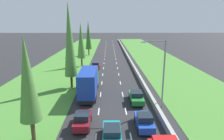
{
  "coord_description": "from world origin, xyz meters",
  "views": [
    {
      "loc": [
        -0.44,
        -1.83,
        11.16
      ],
      "look_at": [
        0.32,
        42.03,
        0.27
      ],
      "focal_mm": 30.99,
      "sensor_mm": 36.0,
      "label": 1
    }
  ],
  "objects_px": {
    "teal_sedan_centre_lane": "(112,134)",
    "poplar_tree_fourth": "(88,35)",
    "maroon_sedan_left_lane": "(96,65)",
    "poplar_tree_nearest": "(28,80)",
    "poplar_tree_second": "(69,40)",
    "maroon_hatchback_left_lane": "(83,120)",
    "street_light_mast": "(161,70)",
    "blue_sedan_left_lane": "(93,73)",
    "green_sedan_right_lane": "(136,97)",
    "blue_box_truck_left_lane": "(89,82)",
    "poplar_tree_third": "(81,41)",
    "blue_hatchback_right_lane": "(144,121)"
  },
  "relations": [
    {
      "from": "green_sedan_right_lane",
      "to": "poplar_tree_second",
      "type": "height_order",
      "value": "poplar_tree_second"
    },
    {
      "from": "green_sedan_right_lane",
      "to": "poplar_tree_third",
      "type": "height_order",
      "value": "poplar_tree_third"
    },
    {
      "from": "poplar_tree_third",
      "to": "teal_sedan_centre_lane",
      "type": "bearing_deg",
      "value": -77.57
    },
    {
      "from": "green_sedan_right_lane",
      "to": "poplar_tree_second",
      "type": "xyz_separation_m",
      "value": [
        -10.38,
        6.46,
        7.45
      ]
    },
    {
      "from": "teal_sedan_centre_lane",
      "to": "blue_hatchback_right_lane",
      "type": "xyz_separation_m",
      "value": [
        3.51,
        2.44,
        0.02
      ]
    },
    {
      "from": "blue_hatchback_right_lane",
      "to": "blue_box_truck_left_lane",
      "type": "bearing_deg",
      "value": 124.61
    },
    {
      "from": "blue_box_truck_left_lane",
      "to": "poplar_tree_nearest",
      "type": "distance_m",
      "value": 13.24
    },
    {
      "from": "teal_sedan_centre_lane",
      "to": "poplar_tree_fourth",
      "type": "distance_m",
      "value": 50.98
    },
    {
      "from": "blue_hatchback_right_lane",
      "to": "maroon_sedan_left_lane",
      "type": "xyz_separation_m",
      "value": [
        -6.98,
        27.81,
        -0.02
      ]
    },
    {
      "from": "maroon_hatchback_left_lane",
      "to": "green_sedan_right_lane",
      "type": "relative_size",
      "value": 0.87
    },
    {
      "from": "maroon_hatchback_left_lane",
      "to": "poplar_tree_nearest",
      "type": "height_order",
      "value": "poplar_tree_nearest"
    },
    {
      "from": "maroon_sedan_left_lane",
      "to": "poplar_tree_fourth",
      "type": "height_order",
      "value": "poplar_tree_fourth"
    },
    {
      "from": "blue_box_truck_left_lane",
      "to": "street_light_mast",
      "type": "relative_size",
      "value": 1.04
    },
    {
      "from": "street_light_mast",
      "to": "blue_box_truck_left_lane",
      "type": "bearing_deg",
      "value": 154.36
    },
    {
      "from": "green_sedan_right_lane",
      "to": "poplar_tree_second",
      "type": "relative_size",
      "value": 0.31
    },
    {
      "from": "poplar_tree_nearest",
      "to": "poplar_tree_fourth",
      "type": "bearing_deg",
      "value": 89.48
    },
    {
      "from": "green_sedan_right_lane",
      "to": "maroon_hatchback_left_lane",
      "type": "bearing_deg",
      "value": -135.58
    },
    {
      "from": "poplar_tree_third",
      "to": "poplar_tree_nearest",
      "type": "bearing_deg",
      "value": -90.56
    },
    {
      "from": "poplar_tree_fourth",
      "to": "blue_box_truck_left_lane",
      "type": "bearing_deg",
      "value": -84.29
    },
    {
      "from": "teal_sedan_centre_lane",
      "to": "maroon_sedan_left_lane",
      "type": "relative_size",
      "value": 1.0
    },
    {
      "from": "blue_sedan_left_lane",
      "to": "green_sedan_right_lane",
      "type": "xyz_separation_m",
      "value": [
        7.21,
        -13.14,
        0.0
      ]
    },
    {
      "from": "blue_hatchback_right_lane",
      "to": "poplar_tree_nearest",
      "type": "xyz_separation_m",
      "value": [
        -11.08,
        -1.98,
        5.27
      ]
    },
    {
      "from": "green_sedan_right_lane",
      "to": "poplar_tree_third",
      "type": "distance_m",
      "value": 26.46
    },
    {
      "from": "poplar_tree_fourth",
      "to": "street_light_mast",
      "type": "relative_size",
      "value": 1.29
    },
    {
      "from": "blue_box_truck_left_lane",
      "to": "poplar_tree_second",
      "type": "bearing_deg",
      "value": 133.44
    },
    {
      "from": "blue_hatchback_right_lane",
      "to": "poplar_tree_third",
      "type": "distance_m",
      "value": 32.83
    },
    {
      "from": "poplar_tree_second",
      "to": "poplar_tree_fourth",
      "type": "distance_m",
      "value": 34.19
    },
    {
      "from": "maroon_sedan_left_lane",
      "to": "green_sedan_right_lane",
      "type": "xyz_separation_m",
      "value": [
        7.12,
        -20.74,
        0.0
      ]
    },
    {
      "from": "poplar_tree_second",
      "to": "maroon_hatchback_left_lane",
      "type": "bearing_deg",
      "value": -74.68
    },
    {
      "from": "maroon_sedan_left_lane",
      "to": "green_sedan_right_lane",
      "type": "height_order",
      "value": "same"
    },
    {
      "from": "blue_hatchback_right_lane",
      "to": "poplar_tree_third",
      "type": "relative_size",
      "value": 0.35
    },
    {
      "from": "teal_sedan_centre_lane",
      "to": "poplar_tree_second",
      "type": "xyz_separation_m",
      "value": [
        -6.74,
        15.95,
        7.45
      ]
    },
    {
      "from": "poplar_tree_fourth",
      "to": "blue_hatchback_right_lane",
      "type": "bearing_deg",
      "value": -77.43
    },
    {
      "from": "maroon_hatchback_left_lane",
      "to": "street_light_mast",
      "type": "bearing_deg",
      "value": 26.56
    },
    {
      "from": "teal_sedan_centre_lane",
      "to": "blue_box_truck_left_lane",
      "type": "relative_size",
      "value": 0.48
    },
    {
      "from": "maroon_hatchback_left_lane",
      "to": "blue_box_truck_left_lane",
      "type": "distance_m",
      "value": 9.63
    },
    {
      "from": "blue_box_truck_left_lane",
      "to": "poplar_tree_fourth",
      "type": "xyz_separation_m",
      "value": [
        -3.77,
        37.74,
        4.65
      ]
    },
    {
      "from": "blue_sedan_left_lane",
      "to": "poplar_tree_nearest",
      "type": "height_order",
      "value": "poplar_tree_nearest"
    },
    {
      "from": "maroon_sedan_left_lane",
      "to": "street_light_mast",
      "type": "bearing_deg",
      "value": -66.22
    },
    {
      "from": "poplar_tree_second",
      "to": "blue_sedan_left_lane",
      "type": "bearing_deg",
      "value": 64.59
    },
    {
      "from": "maroon_sedan_left_lane",
      "to": "poplar_tree_fourth",
      "type": "bearing_deg",
      "value": 100.4
    },
    {
      "from": "blue_sedan_left_lane",
      "to": "street_light_mast",
      "type": "relative_size",
      "value": 0.5
    },
    {
      "from": "poplar_tree_second",
      "to": "poplar_tree_third",
      "type": "bearing_deg",
      "value": 91.72
    },
    {
      "from": "green_sedan_right_lane",
      "to": "poplar_tree_nearest",
      "type": "height_order",
      "value": "poplar_tree_nearest"
    },
    {
      "from": "poplar_tree_third",
      "to": "maroon_hatchback_left_lane",
      "type": "bearing_deg",
      "value": -82.23
    },
    {
      "from": "poplar_tree_fourth",
      "to": "poplar_tree_nearest",
      "type": "bearing_deg",
      "value": -90.52
    },
    {
      "from": "blue_box_truck_left_lane",
      "to": "green_sedan_right_lane",
      "type": "bearing_deg",
      "value": -22.34
    },
    {
      "from": "teal_sedan_centre_lane",
      "to": "green_sedan_right_lane",
      "type": "height_order",
      "value": "same"
    },
    {
      "from": "blue_box_truck_left_lane",
      "to": "street_light_mast",
      "type": "bearing_deg",
      "value": -25.64
    },
    {
      "from": "teal_sedan_centre_lane",
      "to": "blue_sedan_left_lane",
      "type": "relative_size",
      "value": 1.0
    }
  ]
}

